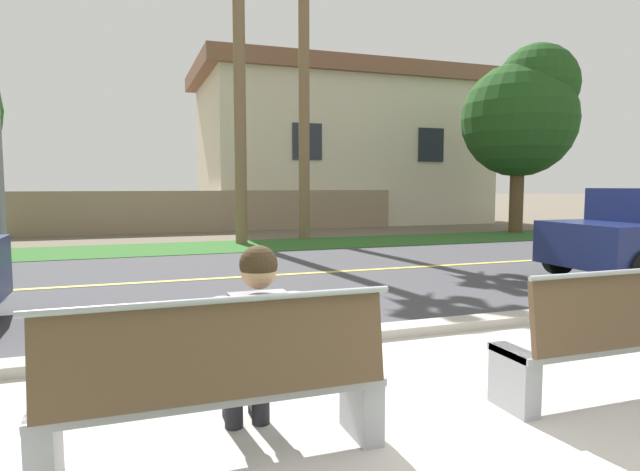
{
  "coord_description": "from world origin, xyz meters",
  "views": [
    {
      "loc": [
        -1.95,
        -2.73,
        1.6
      ],
      "look_at": [
        0.2,
        3.33,
        1.0
      ],
      "focal_mm": 30.6,
      "sensor_mm": 36.0,
      "label": 1
    }
  ],
  "objects_px": {
    "bench_right": "(621,338)",
    "bench_left": "(219,388)",
    "seated_person_grey": "(256,338)",
    "shade_tree_centre": "(524,111)"
  },
  "relations": [
    {
      "from": "bench_left",
      "to": "seated_person_grey",
      "type": "height_order",
      "value": "seated_person_grey"
    },
    {
      "from": "bench_left",
      "to": "seated_person_grey",
      "type": "xyz_separation_m",
      "value": [
        0.25,
        0.17,
        0.21
      ]
    },
    {
      "from": "shade_tree_centre",
      "to": "bench_right",
      "type": "bearing_deg",
      "value": -126.89
    },
    {
      "from": "bench_left",
      "to": "bench_right",
      "type": "relative_size",
      "value": 1.0
    },
    {
      "from": "bench_right",
      "to": "seated_person_grey",
      "type": "distance_m",
      "value": 2.75
    },
    {
      "from": "seated_person_grey",
      "to": "shade_tree_centre",
      "type": "distance_m",
      "value": 16.87
    },
    {
      "from": "bench_left",
      "to": "bench_right",
      "type": "distance_m",
      "value": 2.98
    },
    {
      "from": "seated_person_grey",
      "to": "shade_tree_centre",
      "type": "xyz_separation_m",
      "value": [
        11.66,
        11.73,
        3.32
      ]
    },
    {
      "from": "bench_left",
      "to": "shade_tree_centre",
      "type": "relative_size",
      "value": 0.32
    },
    {
      "from": "bench_right",
      "to": "bench_left",
      "type": "bearing_deg",
      "value": 180.0
    }
  ]
}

